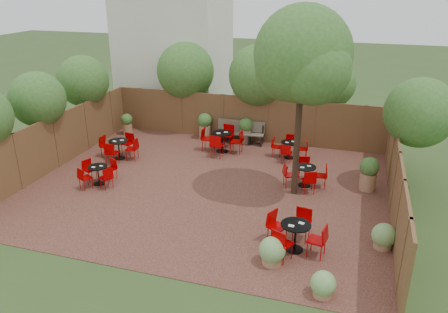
% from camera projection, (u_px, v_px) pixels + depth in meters
% --- Properties ---
extents(ground, '(80.00, 80.00, 0.00)m').
position_uv_depth(ground, '(207.00, 187.00, 15.22)').
color(ground, '#354F23').
rests_on(ground, ground).
extents(courtyard_paving, '(12.00, 10.00, 0.02)m').
position_uv_depth(courtyard_paving, '(207.00, 187.00, 15.22)').
color(courtyard_paving, '#3A1E18').
rests_on(courtyard_paving, ground).
extents(fence_back, '(12.00, 0.08, 2.00)m').
position_uv_depth(fence_back, '(245.00, 119.00, 19.27)').
color(fence_back, brown).
rests_on(fence_back, ground).
extents(fence_left, '(0.08, 10.00, 2.00)m').
position_uv_depth(fence_left, '(56.00, 142.00, 16.50)').
color(fence_left, brown).
rests_on(fence_left, ground).
extents(fence_right, '(0.08, 10.00, 2.00)m').
position_uv_depth(fence_right, '(396.00, 183.00, 13.20)').
color(fence_right, brown).
rests_on(fence_right, ground).
extents(neighbour_building, '(5.00, 4.00, 8.00)m').
position_uv_depth(neighbour_building, '(174.00, 36.00, 22.05)').
color(neighbour_building, silver).
rests_on(neighbour_building, ground).
extents(overhang_foliage, '(15.46, 10.52, 2.71)m').
position_uv_depth(overhang_foliage, '(203.00, 86.00, 17.65)').
color(overhang_foliage, '#346420').
rests_on(overhang_foliage, ground).
extents(courtyard_tree, '(3.00, 2.94, 6.06)m').
position_uv_depth(courtyard_tree, '(302.00, 60.00, 13.11)').
color(courtyard_tree, black).
rests_on(courtyard_tree, courtyard_paving).
extents(park_bench_left, '(1.57, 0.63, 0.95)m').
position_uv_depth(park_bench_left, '(246.00, 132.00, 19.08)').
color(park_bench_left, brown).
rests_on(park_bench_left, courtyard_paving).
extents(park_bench_right, '(1.58, 0.56, 0.96)m').
position_uv_depth(park_bench_right, '(235.00, 131.00, 19.22)').
color(park_bench_right, brown).
rests_on(park_bench_right, courtyard_paving).
extents(bistro_tables, '(9.25, 7.93, 0.95)m').
position_uv_depth(bistro_tables, '(220.00, 165.00, 15.84)').
color(bistro_tables, black).
rests_on(bistro_tables, courtyard_paving).
extents(planters, '(11.19, 3.94, 1.17)m').
position_uv_depth(planters, '(242.00, 137.00, 18.13)').
color(planters, '#946B4A').
rests_on(planters, courtyard_paving).
extents(low_shrubs, '(3.34, 3.05, 0.73)m').
position_uv_depth(low_shrubs, '(325.00, 253.00, 10.94)').
color(low_shrubs, '#946B4A').
rests_on(low_shrubs, courtyard_paving).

